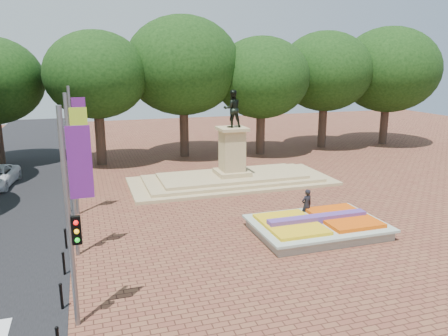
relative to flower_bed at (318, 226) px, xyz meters
name	(u,v)px	position (x,y,z in m)	size (l,w,h in m)	color
ground	(281,221)	(-1.03, 2.00, -0.38)	(90.00, 90.00, 0.00)	brown
flower_bed	(318,226)	(0.00, 0.00, 0.00)	(6.30, 4.30, 0.91)	gray
monument	(232,170)	(-1.03, 10.00, 0.50)	(14.00, 6.00, 6.40)	tan
tree_row_back	(221,80)	(1.31, 20.00, 6.29)	(44.80, 8.80, 10.43)	#33251C
banner_poles	(74,170)	(-11.10, 0.69, 3.50)	(0.88, 11.17, 7.00)	slate
bollard_row	(65,249)	(-11.73, 0.50, 0.15)	(0.12, 13.12, 0.98)	black
pedestrian	(307,205)	(0.24, 1.63, 0.50)	(0.64, 0.42, 1.75)	black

